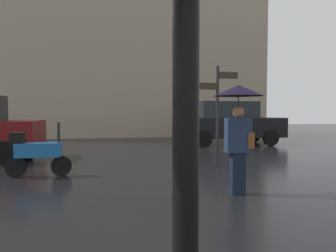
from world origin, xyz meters
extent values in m
cylinder|color=black|center=(0.05, -1.11, 1.34)|extent=(0.10, 0.10, 2.68)
cube|color=black|center=(1.98, 2.96, 0.38)|extent=(0.25, 0.16, 0.76)
cube|color=#1E2D47|center=(1.98, 2.96, 1.06)|extent=(0.45, 0.20, 0.61)
sphere|color=#936B4C|center=(1.98, 2.96, 1.47)|extent=(0.21, 0.21, 0.21)
cube|color=brown|center=(2.19, 2.96, 0.97)|extent=(0.12, 0.24, 0.28)
cylinder|color=black|center=(1.98, 2.96, 1.61)|extent=(0.02, 0.02, 0.30)
cone|color=black|center=(1.98, 2.96, 1.85)|extent=(0.87, 0.87, 0.20)
cylinder|color=black|center=(-1.38, 5.16, 0.23)|extent=(0.46, 0.09, 0.46)
cylinder|color=black|center=(-2.35, 5.16, 0.23)|extent=(0.46, 0.09, 0.46)
cube|color=#195999|center=(-1.87, 5.16, 0.61)|extent=(0.98, 0.32, 0.32)
cube|color=black|center=(-2.31, 5.16, 0.89)|extent=(0.28, 0.28, 0.24)
cylinder|color=black|center=(-1.43, 5.16, 0.96)|extent=(0.06, 0.06, 0.55)
cube|color=black|center=(4.98, 10.82, 0.77)|extent=(4.59, 1.68, 0.86)
cube|color=black|center=(4.75, 10.82, 1.56)|extent=(2.52, 1.55, 0.71)
cylinder|color=black|center=(6.47, 11.65, 0.34)|extent=(0.68, 0.18, 0.68)
cylinder|color=black|center=(6.47, 9.98, 0.34)|extent=(0.68, 0.18, 0.68)
cylinder|color=black|center=(3.49, 11.65, 0.34)|extent=(0.68, 0.18, 0.68)
cylinder|color=black|center=(3.49, 9.98, 0.34)|extent=(0.68, 0.18, 0.68)
cylinder|color=black|center=(-3.22, 8.98, 0.32)|extent=(0.65, 0.18, 0.65)
cylinder|color=black|center=(-3.22, 7.09, 0.32)|extent=(0.65, 0.18, 0.65)
cylinder|color=black|center=(2.59, 5.77, 1.35)|extent=(0.08, 0.08, 2.71)
cube|color=#33281E|center=(2.87, 5.77, 2.46)|extent=(0.56, 0.04, 0.18)
cube|color=#33281E|center=(2.33, 5.77, 2.16)|extent=(0.52, 0.04, 0.18)
cube|color=gray|center=(0.00, 16.30, 6.17)|extent=(17.93, 2.46, 12.34)
camera|label=1|loc=(-0.20, -2.17, 1.48)|focal=32.85mm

